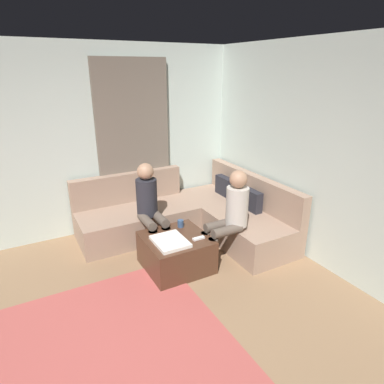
{
  "coord_description": "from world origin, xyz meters",
  "views": [
    {
      "loc": [
        1.89,
        -0.3,
        2.36
      ],
      "look_at": [
        -1.63,
        1.63,
        0.85
      ],
      "focal_mm": 31.11,
      "sensor_mm": 36.0,
      "label": 1
    }
  ],
  "objects_px": {
    "coffee_mug": "(181,223)",
    "person_on_couch_side": "(150,205)",
    "sectional_couch": "(192,216)",
    "person_on_couch_back": "(230,213)",
    "game_remote": "(199,238)",
    "ottoman": "(176,252)"
  },
  "relations": [
    {
      "from": "sectional_couch",
      "to": "person_on_couch_side",
      "type": "distance_m",
      "value": 0.83
    },
    {
      "from": "sectional_couch",
      "to": "person_on_couch_back",
      "type": "height_order",
      "value": "person_on_couch_back"
    },
    {
      "from": "coffee_mug",
      "to": "game_remote",
      "type": "xyz_separation_m",
      "value": [
        0.4,
        0.04,
        -0.04
      ]
    },
    {
      "from": "game_remote",
      "to": "person_on_couch_side",
      "type": "bearing_deg",
      "value": -157.31
    },
    {
      "from": "sectional_couch",
      "to": "game_remote",
      "type": "xyz_separation_m",
      "value": [
        0.9,
        -0.4,
        0.15
      ]
    },
    {
      "from": "game_remote",
      "to": "person_on_couch_side",
      "type": "height_order",
      "value": "person_on_couch_side"
    },
    {
      "from": "coffee_mug",
      "to": "person_on_couch_back",
      "type": "height_order",
      "value": "person_on_couch_back"
    },
    {
      "from": "sectional_couch",
      "to": "person_on_couch_side",
      "type": "height_order",
      "value": "person_on_couch_side"
    },
    {
      "from": "ottoman",
      "to": "sectional_couch",
      "type": "bearing_deg",
      "value": 139.18
    },
    {
      "from": "sectional_couch",
      "to": "person_on_couch_back",
      "type": "relative_size",
      "value": 2.12
    },
    {
      "from": "ottoman",
      "to": "game_remote",
      "type": "distance_m",
      "value": 0.36
    },
    {
      "from": "person_on_couch_back",
      "to": "coffee_mug",
      "type": "bearing_deg",
      "value": 52.01
    },
    {
      "from": "coffee_mug",
      "to": "person_on_couch_side",
      "type": "relative_size",
      "value": 0.08
    },
    {
      "from": "game_remote",
      "to": "person_on_couch_back",
      "type": "distance_m",
      "value": 0.51
    },
    {
      "from": "ottoman",
      "to": "person_on_couch_back",
      "type": "relative_size",
      "value": 0.63
    },
    {
      "from": "sectional_couch",
      "to": "ottoman",
      "type": "height_order",
      "value": "sectional_couch"
    },
    {
      "from": "ottoman",
      "to": "person_on_couch_side",
      "type": "xyz_separation_m",
      "value": [
        -0.58,
        -0.1,
        0.45
      ]
    },
    {
      "from": "coffee_mug",
      "to": "sectional_couch",
      "type": "bearing_deg",
      "value": 138.53
    },
    {
      "from": "coffee_mug",
      "to": "person_on_couch_side",
      "type": "height_order",
      "value": "person_on_couch_side"
    },
    {
      "from": "ottoman",
      "to": "coffee_mug",
      "type": "relative_size",
      "value": 8.0
    },
    {
      "from": "sectional_couch",
      "to": "person_on_couch_back",
      "type": "xyz_separation_m",
      "value": [
        0.89,
        0.06,
        0.38
      ]
    },
    {
      "from": "sectional_couch",
      "to": "game_remote",
      "type": "bearing_deg",
      "value": -24.13
    }
  ]
}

